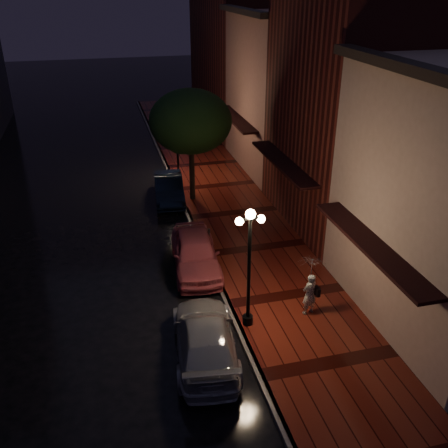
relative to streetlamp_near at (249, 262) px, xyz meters
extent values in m
plane|color=black|center=(-0.35, 5.00, -2.60)|extent=(120.00, 120.00, 0.00)
cube|color=#44110C|center=(1.90, 5.00, -2.53)|extent=(4.50, 60.00, 0.15)
cube|color=#595451|center=(-0.35, 5.00, -2.53)|extent=(0.25, 60.00, 0.15)
cube|color=#511914|center=(6.65, 7.00, 2.90)|extent=(5.00, 8.00, 11.00)
cube|color=#8C5951|center=(6.65, 15.00, 1.90)|extent=(5.00, 8.00, 9.00)
cube|color=#511914|center=(6.65, 25.00, 2.40)|extent=(5.00, 12.00, 10.00)
cylinder|color=black|center=(0.00, 0.00, -0.45)|extent=(0.12, 0.12, 4.00)
cylinder|color=black|center=(0.00, 0.00, -2.30)|extent=(0.36, 0.36, 0.30)
cube|color=black|center=(0.00, 0.00, 1.55)|extent=(0.70, 0.08, 0.08)
sphere|color=#FFD099|center=(0.00, 0.00, 1.70)|extent=(0.32, 0.32, 0.32)
sphere|color=#FFD099|center=(-0.35, 0.00, 1.50)|extent=(0.26, 0.26, 0.26)
sphere|color=#FFD099|center=(0.35, 0.00, 1.50)|extent=(0.26, 0.26, 0.26)
cylinder|color=black|center=(0.00, 14.00, -0.45)|extent=(0.12, 0.12, 4.00)
cylinder|color=black|center=(0.00, 14.00, -2.30)|extent=(0.36, 0.36, 0.30)
cube|color=black|center=(0.00, 14.00, 1.55)|extent=(0.70, 0.08, 0.08)
sphere|color=#FFD099|center=(0.00, 14.00, 1.70)|extent=(0.32, 0.32, 0.32)
sphere|color=#FFD099|center=(-0.35, 14.00, 1.50)|extent=(0.26, 0.26, 0.26)
sphere|color=#FFD099|center=(0.35, 14.00, 1.50)|extent=(0.26, 0.26, 0.26)
cylinder|color=black|center=(0.25, 11.00, -0.85)|extent=(0.28, 0.28, 3.20)
ellipsoid|color=black|center=(0.25, 11.00, 1.75)|extent=(4.16, 4.16, 3.20)
sphere|color=black|center=(0.95, 11.60, 1.15)|extent=(1.80, 1.80, 1.80)
sphere|color=black|center=(-0.35, 10.30, 1.25)|extent=(1.80, 1.80, 1.80)
imported|color=#C24F59|center=(-0.97, 4.16, -1.83)|extent=(2.20, 4.66, 1.54)
imported|color=black|center=(-0.95, 11.46, -1.91)|extent=(1.83, 4.30, 1.38)
imported|color=#95969C|center=(-1.72, -1.05, -1.92)|extent=(2.51, 4.93, 1.37)
imported|color=white|center=(2.24, 0.04, -1.66)|extent=(0.66, 0.51, 1.59)
imported|color=silver|center=(2.24, 0.04, -0.65)|extent=(0.92, 0.94, 0.85)
cylinder|color=black|center=(2.24, 0.04, -1.29)|extent=(0.02, 0.02, 1.27)
cube|color=black|center=(2.50, -0.01, -1.55)|extent=(0.13, 0.30, 0.32)
cylinder|color=black|center=(-0.20, 5.07, -1.96)|extent=(0.05, 0.05, 0.97)
cube|color=black|center=(-0.20, 5.07, -1.39)|extent=(0.12, 0.09, 0.19)
camera|label=1|loc=(-4.21, -13.18, 8.26)|focal=40.00mm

